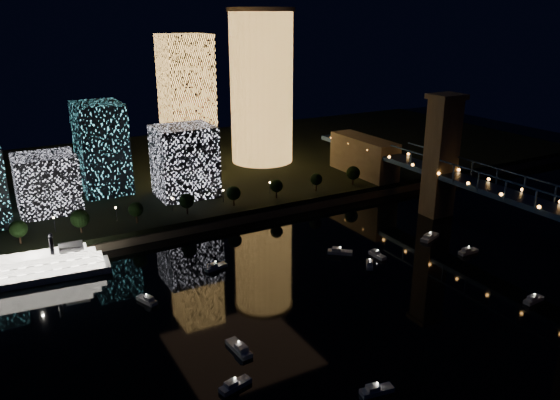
{
  "coord_description": "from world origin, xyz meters",
  "views": [
    {
      "loc": [
        -96.06,
        -105.14,
        79.63
      ],
      "look_at": [
        -6.75,
        55.0,
        16.79
      ],
      "focal_mm": 35.0,
      "sensor_mm": 36.0,
      "label": 1
    }
  ],
  "objects": [
    {
      "name": "far_bank",
      "position": [
        0.0,
        160.0,
        2.5
      ],
      "size": [
        420.0,
        160.0,
        5.0
      ],
      "primitive_type": "cube",
      "color": "black",
      "rests_on": "ground"
    },
    {
      "name": "riverboat",
      "position": [
        -89.81,
        67.91,
        3.69
      ],
      "size": [
        48.48,
        14.46,
        14.39
      ],
      "color": "silver",
      "rests_on": "ground"
    },
    {
      "name": "motorboats",
      "position": [
        -5.98,
        15.39,
        0.81
      ],
      "size": [
        114.37,
        78.69,
        2.78
      ],
      "color": "silver",
      "rests_on": "ground"
    },
    {
      "name": "tower_rectangular",
      "position": [
        -11.68,
        133.03,
        38.09
      ],
      "size": [
        20.8,
        20.8,
        66.17
      ],
      "primitive_type": "cube",
      "color": "#F1A84D",
      "rests_on": "far_bank"
    },
    {
      "name": "truss_bridge",
      "position": [
        65.0,
        3.72,
        16.25
      ],
      "size": [
        13.0,
        266.0,
        50.0
      ],
      "color": "navy",
      "rests_on": "ground"
    },
    {
      "name": "midrise_blocks",
      "position": [
        -60.42,
        120.96,
        20.75
      ],
      "size": [
        101.98,
        46.51,
        38.9
      ],
      "color": "white",
      "rests_on": "far_bank"
    },
    {
      "name": "esplanade_trees",
      "position": [
        -36.82,
        88.0,
        10.47
      ],
      "size": [
        166.6,
        6.89,
        8.95
      ],
      "color": "black",
      "rests_on": "far_bank"
    },
    {
      "name": "street_lamps",
      "position": [
        -34.0,
        94.0,
        9.02
      ],
      "size": [
        132.7,
        0.7,
        5.65
      ],
      "color": "black",
      "rests_on": "far_bank"
    },
    {
      "name": "seawall",
      "position": [
        0.0,
        82.0,
        1.5
      ],
      "size": [
        420.0,
        6.0,
        3.0
      ],
      "primitive_type": "cube",
      "color": "#6B5E4C",
      "rests_on": "ground"
    },
    {
      "name": "tower_cylindrical",
      "position": [
        33.56,
        146.76,
        43.9
      ],
      "size": [
        34.0,
        34.0,
        77.56
      ],
      "color": "#F1A84D",
      "rests_on": "far_bank"
    },
    {
      "name": "ground",
      "position": [
        0.0,
        0.0,
        0.0
      ],
      "size": [
        520.0,
        520.0,
        0.0
      ],
      "primitive_type": "plane",
      "color": "black",
      "rests_on": "ground"
    }
  ]
}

